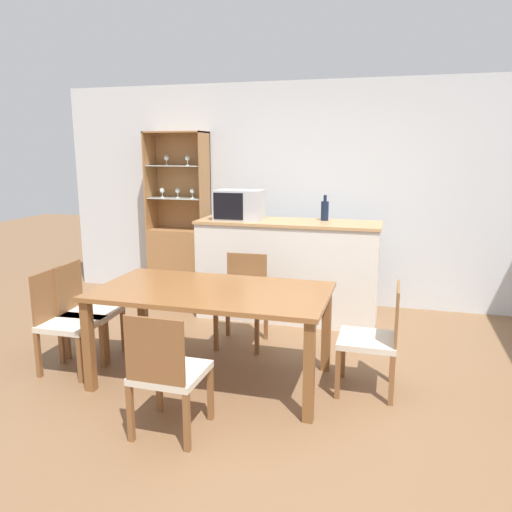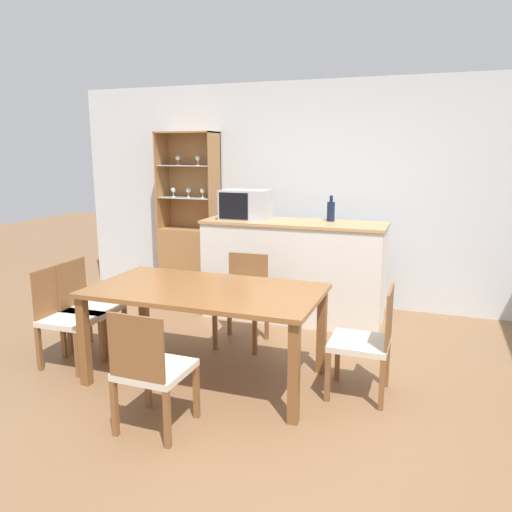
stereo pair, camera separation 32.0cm
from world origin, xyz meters
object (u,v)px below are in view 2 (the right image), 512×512
Objects in this scene: dining_chair_head_far at (243,300)px; dining_chair_side_left_near at (67,317)px; dining_chair_side_left_far at (89,307)px; dining_chair_side_right_far at (366,341)px; display_cabinet at (190,248)px; microwave at (245,205)px; dining_chair_head_near at (152,370)px; wine_bottle at (331,211)px; dining_table at (206,299)px.

dining_chair_side_left_near is (-1.21, -0.95, 0.00)m from dining_chair_head_far.
dining_chair_side_left_far is (0.00, 0.28, 0.00)m from dining_chair_side_left_near.
dining_chair_side_right_far is at bearing 95.85° from dining_chair_side_left_near.
display_cabinet is 3.99× the size of microwave.
dining_chair_side_left_near is 1.00× the size of dining_chair_side_right_far.
dining_chair_head_near is (1.21, -0.66, 0.00)m from dining_chair_side_left_near.
display_cabinet is 1.84m from dining_chair_head_far.
microwave is 0.91m from wine_bottle.
dining_chair_head_near is 2.55m from microwave.
dining_table is 1.24m from dining_chair_side_right_far.
dining_chair_side_left_far is 1.91m from microwave.
display_cabinet is at bearing 168.62° from wine_bottle.
display_cabinet is at bearing 119.84° from dining_table.
dining_chair_side_right_far is 1.90m from wine_bottle.
display_cabinet is 2.48m from dining_table.
dining_table is 2.15× the size of dining_chair_side_left_far.
dining_chair_side_left_near is 1.38m from dining_chair_head_near.
dining_chair_side_left_far is (-1.21, 0.94, 0.00)m from dining_chair_head_near.
wine_bottle is (-0.61, 1.64, 0.75)m from dining_chair_side_right_far.
dining_chair_side_left_near is at bearing 96.72° from dining_chair_side_right_far.
dining_chair_side_left_near is at bearing 152.51° from dining_chair_head_near.
display_cabinet reaches higher than microwave.
dining_chair_side_left_near is 1.65× the size of microwave.
microwave reaches higher than dining_table.
dining_chair_side_left_near and dining_chair_side_right_far have the same top height.
dining_chair_head_near is at bearing -67.33° from display_cabinet.
display_cabinet is at bearing 113.69° from dining_chair_head_near.
dining_chair_side_left_near and dining_chair_head_near have the same top height.
dining_chair_side_left_far reaches higher than dining_table.
dining_chair_side_left_near is at bearing -3.96° from dining_chair_side_left_far.
wine_bottle is at bearing -11.38° from display_cabinet.
dining_chair_side_right_far is at bearing -69.61° from wine_bottle.
wine_bottle is at bearing 128.25° from dining_chair_side_left_far.
dining_chair_head_far is 1.00× the size of dining_chair_head_near.
dining_table is at bearing -60.16° from display_cabinet.
dining_chair_side_right_far is 2.24m from microwave.
microwave reaches higher than dining_chair_head_near.
wine_bottle reaches higher than dining_chair_head_far.
microwave reaches higher than dining_chair_side_right_far.
display_cabinet is 1.27m from microwave.
dining_chair_side_right_far and dining_chair_head_near have the same top height.
dining_table is (1.24, -2.15, 0.07)m from display_cabinet.
dining_table is 1.24m from dining_chair_side_left_far.
display_cabinet is 2.30m from dining_chair_side_left_near.
dining_chair_side_right_far is at bearing 6.75° from dining_table.
display_cabinet is 2.41× the size of dining_chair_side_left_near.
dining_chair_side_left_near reaches higher than dining_table.
dining_chair_head_far is at bearing 127.10° from dining_chair_side_left_near.
microwave reaches higher than dining_chair_side_left_far.
microwave is (0.93, 1.75, 0.80)m from dining_chair_side_left_near.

